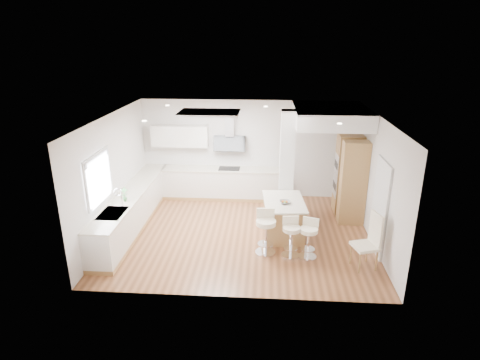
# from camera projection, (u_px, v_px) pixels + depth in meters

# --- Properties ---
(ground) EXTENTS (6.00, 6.00, 0.00)m
(ground) POSITION_uv_depth(u_px,v_px,m) (242.00, 233.00, 9.58)
(ground) COLOR brown
(ground) RESTS_ON ground
(ceiling) EXTENTS (6.00, 5.00, 0.02)m
(ceiling) POSITION_uv_depth(u_px,v_px,m) (242.00, 233.00, 9.58)
(ceiling) COLOR white
(ceiling) RESTS_ON ground
(wall_back) EXTENTS (6.00, 0.04, 2.80)m
(wall_back) POSITION_uv_depth(u_px,v_px,m) (248.00, 149.00, 11.46)
(wall_back) COLOR silver
(wall_back) RESTS_ON ground
(wall_left) EXTENTS (0.04, 5.00, 2.80)m
(wall_left) POSITION_uv_depth(u_px,v_px,m) (113.00, 175.00, 9.30)
(wall_left) COLOR silver
(wall_left) RESTS_ON ground
(wall_right) EXTENTS (0.04, 5.00, 2.80)m
(wall_right) POSITION_uv_depth(u_px,v_px,m) (376.00, 181.00, 8.92)
(wall_right) COLOR silver
(wall_right) RESTS_ON ground
(skylight) EXTENTS (4.10, 2.10, 0.06)m
(skylight) POSITION_uv_depth(u_px,v_px,m) (210.00, 113.00, 9.26)
(skylight) COLOR silver
(skylight) RESTS_ON ground
(window_left) EXTENTS (0.06, 1.28, 1.07)m
(window_left) POSITION_uv_depth(u_px,v_px,m) (98.00, 176.00, 8.36)
(window_left) COLOR white
(window_left) RESTS_ON ground
(doorway_right) EXTENTS (0.05, 1.00, 2.10)m
(doorway_right) POSITION_uv_depth(u_px,v_px,m) (380.00, 208.00, 8.49)
(doorway_right) COLOR #3F3731
(doorway_right) RESTS_ON ground
(counter_left) EXTENTS (0.63, 4.50, 1.35)m
(counter_left) POSITION_uv_depth(u_px,v_px,m) (133.00, 209.00, 9.82)
(counter_left) COLOR #B0844B
(counter_left) RESTS_ON ground
(counter_back) EXTENTS (3.62, 0.63, 2.50)m
(counter_back) POSITION_uv_depth(u_px,v_px,m) (215.00, 175.00, 11.50)
(counter_back) COLOR #B0844B
(counter_back) RESTS_ON ground
(pillar) EXTENTS (0.35, 0.35, 2.80)m
(pillar) POSITION_uv_depth(u_px,v_px,m) (287.00, 166.00, 9.93)
(pillar) COLOR silver
(pillar) RESTS_ON ground
(soffit) EXTENTS (1.78, 2.20, 0.40)m
(soffit) POSITION_uv_depth(u_px,v_px,m) (330.00, 115.00, 9.88)
(soffit) COLOR white
(soffit) RESTS_ON ground
(oven_column) EXTENTS (0.63, 1.21, 2.10)m
(oven_column) POSITION_uv_depth(u_px,v_px,m) (350.00, 178.00, 10.21)
(oven_column) COLOR #B0844B
(oven_column) RESTS_ON ground
(peninsula) EXTENTS (1.03, 1.46, 0.91)m
(peninsula) POSITION_uv_depth(u_px,v_px,m) (283.00, 217.00, 9.42)
(peninsula) COLOR #B0844B
(peninsula) RESTS_ON ground
(bar_stool_a) EXTENTS (0.48, 0.48, 0.99)m
(bar_stool_a) POSITION_uv_depth(u_px,v_px,m) (266.00, 229.00, 8.55)
(bar_stool_a) COLOR white
(bar_stool_a) RESTS_ON ground
(bar_stool_b) EXTENTS (0.44, 0.44, 0.87)m
(bar_stool_b) POSITION_uv_depth(u_px,v_px,m) (291.00, 235.00, 8.45)
(bar_stool_b) COLOR white
(bar_stool_b) RESTS_ON ground
(bar_stool_c) EXTENTS (0.49, 0.49, 0.86)m
(bar_stool_c) POSITION_uv_depth(u_px,v_px,m) (309.00, 236.00, 8.40)
(bar_stool_c) COLOR white
(bar_stool_c) RESTS_ON ground
(dining_chair) EXTENTS (0.57, 0.57, 1.18)m
(dining_chair) POSITION_uv_depth(u_px,v_px,m) (370.00, 239.00, 7.99)
(dining_chair) COLOR #F4E7C7
(dining_chair) RESTS_ON ground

